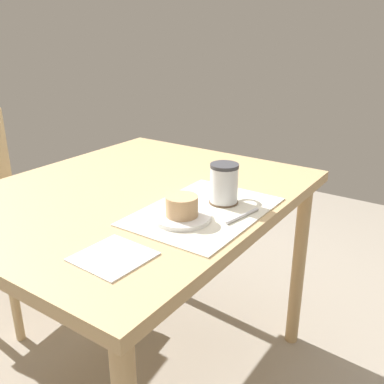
% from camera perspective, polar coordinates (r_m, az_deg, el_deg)
% --- Properties ---
extents(ground_plane, '(4.40, 4.40, 0.02)m').
position_cam_1_polar(ground_plane, '(1.75, -6.41, -22.84)').
color(ground_plane, '#9E9384').
extents(dining_table, '(1.06, 0.88, 0.72)m').
position_cam_1_polar(dining_table, '(1.38, -7.50, -2.82)').
color(dining_table, tan).
rests_on(dining_table, ground_plane).
extents(placemat, '(0.42, 0.30, 0.00)m').
position_cam_1_polar(placemat, '(1.18, 1.60, -2.58)').
color(placemat, silver).
rests_on(placemat, dining_table).
extents(pastry_plate, '(0.15, 0.15, 0.01)m').
position_cam_1_polar(pastry_plate, '(1.12, -1.35, -3.40)').
color(pastry_plate, white).
rests_on(pastry_plate, placemat).
extents(pastry, '(0.09, 0.09, 0.05)m').
position_cam_1_polar(pastry, '(1.11, -1.37, -1.85)').
color(pastry, tan).
rests_on(pastry, pastry_plate).
extents(coffee_coaster, '(0.08, 0.08, 0.00)m').
position_cam_1_polar(coffee_coaster, '(1.23, 4.23, -1.32)').
color(coffee_coaster, brown).
rests_on(coffee_coaster, placemat).
extents(coffee_mug, '(0.11, 0.08, 0.11)m').
position_cam_1_polar(coffee_mug, '(1.21, 4.36, 1.26)').
color(coffee_mug, white).
rests_on(coffee_mug, coffee_coaster).
extents(teaspoon, '(0.13, 0.03, 0.01)m').
position_cam_1_polar(teaspoon, '(1.14, 6.73, -3.19)').
color(teaspoon, silver).
rests_on(teaspoon, placemat).
extents(paper_napkin, '(0.16, 0.16, 0.00)m').
position_cam_1_polar(paper_napkin, '(0.97, -10.48, -8.48)').
color(paper_napkin, white).
rests_on(paper_napkin, dining_table).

